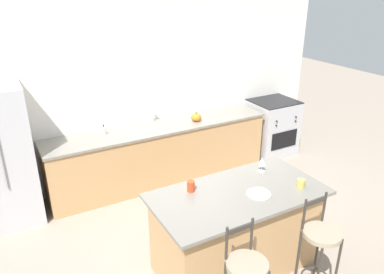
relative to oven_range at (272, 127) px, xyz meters
The scene contains 13 objects.
ground_plane 2.22m from the oven_range, behind, with size 18.00×18.00×0.00m, color gray.
wall_back 2.34m from the oven_range, behind, with size 6.00×0.07×2.70m.
back_counter 2.14m from the oven_range, behind, with size 3.37×0.69×0.89m.
sink_faucet 2.22m from the oven_range, behind, with size 0.02×0.13×0.22m.
kitchen_island 3.05m from the oven_range, 136.85° to the right, with size 1.76×0.92×0.91m.
oven_range is the anchor object (origin of this frame).
bar_stool_far 3.34m from the oven_range, 122.73° to the right, with size 0.35×0.35×1.07m.
dinner_plate 3.06m from the oven_range, 133.09° to the right, with size 0.24×0.24×0.02m.
wine_glass 2.59m from the oven_range, 133.40° to the right, with size 0.08×0.08×0.17m.
coffee_mug 2.85m from the oven_range, 124.86° to the right, with size 0.11×0.08×0.09m.
tumbler_cup 3.24m from the oven_range, 145.15° to the right, with size 0.08×0.08×0.11m.
pumpkin_decoration 1.64m from the oven_range, behind, with size 0.15×0.15×0.14m.
soap_bottle 2.99m from the oven_range, behind, with size 0.05×0.05×0.15m.
Camera 1 is at (-2.05, -4.32, 2.88)m, focal length 35.00 mm.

